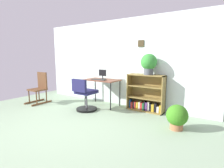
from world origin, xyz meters
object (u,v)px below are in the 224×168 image
monitor (103,74)px  potted_plant_floor (177,116)px  desk (102,82)px  keyboard (99,80)px  bookshelf_low (146,95)px  office_chair (85,97)px  rocking_chair (40,87)px  potted_plant_on_shelf (149,63)px

monitor → potted_plant_floor: bearing=-15.5°
desk → keyboard: size_ratio=2.20×
bookshelf_low → office_chair: bearing=-146.0°
monitor → potted_plant_floor: (2.14, -0.59, -0.61)m
office_chair → rocking_chair: 1.65m
rocking_chair → potted_plant_on_shelf: (2.97, 0.93, 0.74)m
potted_plant_on_shelf → bookshelf_low: bearing=139.8°
desk → office_chair: (-0.08, -0.62, -0.31)m
monitor → office_chair: (-0.06, -0.67, -0.51)m
monitor → bookshelf_low: 1.31m
office_chair → potted_plant_floor: size_ratio=1.73×
potted_plant_on_shelf → potted_plant_floor: 1.47m
office_chair → rocking_chair: rocking_chair is taller
office_chair → potted_plant_on_shelf: bearing=30.9°
desk → keyboard: (-0.01, -0.14, 0.08)m
desk → office_chair: bearing=-97.0°
keyboard → bookshelf_low: (1.20, 0.36, -0.35)m
rocking_chair → potted_plant_on_shelf: size_ratio=1.78×
keyboard → office_chair: size_ratio=0.52×
potted_plant_floor → office_chair: bearing=-178.1°
desk → keyboard: keyboard is taller
rocking_chair → desk: bearing=23.8°
desk → bookshelf_low: 1.24m
potted_plant_floor → rocking_chair: bearing=-176.9°
desk → potted_plant_floor: bearing=-14.5°
desk → office_chair: 0.70m
office_chair → potted_plant_floor: 2.20m
monitor → potted_plant_on_shelf: potted_plant_on_shelf is taller
rocking_chair → potted_plant_floor: bearing=3.1°
keyboard → potted_plant_floor: size_ratio=0.90×
keyboard → potted_plant_floor: 2.23m
monitor → bookshelf_low: (1.21, 0.18, -0.47)m
desk → rocking_chair: rocking_chair is taller
desk → monitor: monitor is taller
keyboard → bookshelf_low: 1.30m
office_chair → monitor: bearing=85.0°
keyboard → rocking_chair: 1.83m
office_chair → potted_plant_floor: office_chair is taller
office_chair → rocking_chair: bearing=-175.4°
monitor → bookshelf_low: monitor is taller
keyboard → potted_plant_on_shelf: (1.27, 0.31, 0.45)m
office_chair → keyboard: bearing=82.8°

